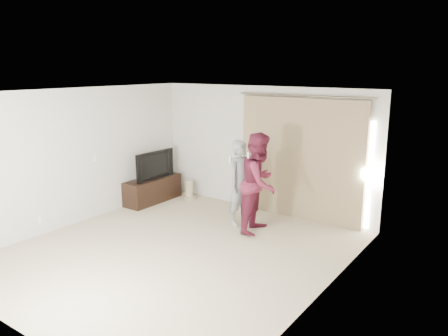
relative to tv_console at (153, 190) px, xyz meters
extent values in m
plane|color=tan|center=(2.27, -1.77, -0.27)|extent=(5.50, 5.50, 0.00)
cube|color=silver|center=(2.27, 0.98, 1.03)|extent=(5.00, 0.04, 2.60)
cube|color=silver|center=(-0.23, -1.77, 1.03)|extent=(0.04, 5.50, 2.60)
cube|color=white|center=(-0.22, -1.37, 0.93)|extent=(0.02, 0.08, 0.12)
cube|color=white|center=(-0.22, -2.67, 0.03)|extent=(0.02, 0.08, 0.12)
cube|color=white|center=(2.27, -1.77, 2.33)|extent=(5.00, 5.50, 0.01)
cube|color=#96825B|center=(3.17, 0.91, 0.93)|extent=(2.60, 0.10, 2.40)
cylinder|color=#6E634D|center=(3.17, 0.91, 2.17)|extent=(2.80, 0.03, 0.03)
cube|color=white|center=(4.53, 0.95, 0.78)|extent=(0.08, 0.04, 2.00)
cube|color=black|center=(0.00, 0.00, 0.00)|extent=(0.49, 1.41, 0.54)
imported|color=black|center=(0.00, 0.00, 0.58)|extent=(0.17, 1.09, 0.62)
cylinder|color=tan|center=(0.55, 0.63, -0.24)|extent=(0.32, 0.32, 0.05)
cylinder|color=tan|center=(0.55, 0.63, -0.03)|extent=(0.18, 0.18, 0.38)
imported|color=gray|center=(2.42, -0.06, 0.55)|extent=(0.50, 0.66, 1.64)
cube|color=white|center=(2.24, -0.16, 0.99)|extent=(0.04, 0.04, 0.14)
cube|color=white|center=(2.24, 0.06, 0.88)|extent=(0.05, 0.05, 0.09)
imported|color=maroon|center=(2.89, -0.17, 0.65)|extent=(0.82, 0.99, 1.84)
cube|color=white|center=(2.71, -0.27, 1.14)|extent=(0.04, 0.04, 0.14)
cube|color=white|center=(2.71, -0.05, 1.02)|extent=(0.05, 0.05, 0.09)
camera|label=1|loc=(6.78, -6.80, 2.72)|focal=35.00mm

